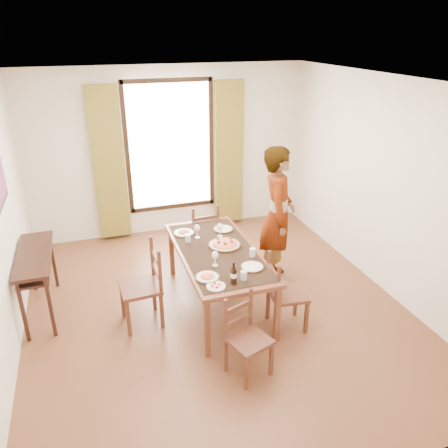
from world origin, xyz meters
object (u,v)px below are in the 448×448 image
object	(u,v)px
man	(278,216)
pasta_platter	(225,242)
console_table	(35,262)
dining_table	(218,255)

from	to	relation	value
man	pasta_platter	size ratio (longest dim) A/B	4.68
console_table	man	distance (m)	3.03
console_table	dining_table	bearing A→B (deg)	-13.97
dining_table	man	bearing A→B (deg)	20.41
console_table	pasta_platter	world-z (taller)	pasta_platter
dining_table	pasta_platter	bearing A→B (deg)	36.00
dining_table	pasta_platter	world-z (taller)	pasta_platter
dining_table	man	world-z (taller)	man
man	console_table	bearing A→B (deg)	110.08
dining_table	man	size ratio (longest dim) A/B	1.02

